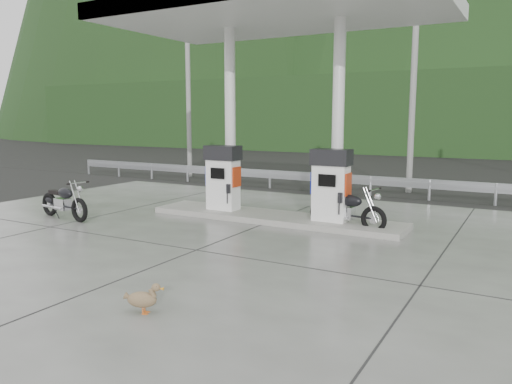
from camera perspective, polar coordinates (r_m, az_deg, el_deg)
The scene contains 17 objects.
ground at distance 11.27m, azimuth -3.84°, elevation -5.58°, with size 160.00×160.00×0.00m, color black.
forecourt_apron at distance 11.27m, azimuth -3.84°, elevation -5.53°, with size 18.00×14.00×0.02m, color #62615D.
pump_island at distance 13.36m, azimuth 2.03°, elevation -2.92°, with size 7.00×1.40×0.15m, color gray.
gas_pump_left at distance 14.00m, azimuth -3.79°, elevation 1.64°, with size 0.95×0.55×1.80m, color white, non-canonical shape.
gas_pump_right at distance 12.55m, azimuth 8.56°, elevation 0.77°, with size 0.95×0.55×1.80m, color white, non-canonical shape.
canopy_column_left at distance 14.23m, azimuth -2.96°, elevation 8.22°, with size 0.30×0.30×5.00m, color white.
canopy_column_right at distance 12.82m, azimuth 9.36°, elevation 8.09°, with size 0.30×0.30×5.00m, color white.
canopy_roof at distance 13.35m, azimuth 2.15°, elevation 19.86°, with size 8.50×5.00×0.40m, color white.
guardrail at distance 18.27m, azimuth 9.97°, elevation 2.01°, with size 26.00×0.16×1.42m, color #999CA1, non-canonical shape.
road at distance 21.67m, azimuth 13.00°, elevation 1.04°, with size 60.00×7.00×0.01m, color black.
utility_pole_a at distance 23.34m, azimuth -7.75°, elevation 11.53°, with size 0.22×0.22×8.00m, color gray.
utility_pole_b at distance 19.11m, azimuth 17.56°, elevation 11.91°, with size 0.22×0.22×8.00m, color gray.
tree_band at distance 39.60m, azimuth 20.81°, elevation 8.35°, with size 80.00×6.00×6.00m, color black.
forested_hills at distance 69.46m, azimuth 24.43°, elevation 5.50°, with size 100.00×40.00×140.00m, color black, non-canonical shape.
motorcycle_left at distance 14.46m, azimuth -21.11°, elevation -1.05°, with size 1.95×0.62×0.92m, color black, non-canonical shape.
motorcycle_right at distance 12.46m, azimuth 10.33°, elevation -2.06°, with size 1.96×0.62×0.93m, color black, non-canonical shape.
duck at distance 7.33m, azimuth -12.90°, elevation -11.94°, with size 0.52×0.15×0.38m, color brown, non-canonical shape.
Camera 1 is at (5.99, -9.14, 2.74)m, focal length 35.00 mm.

